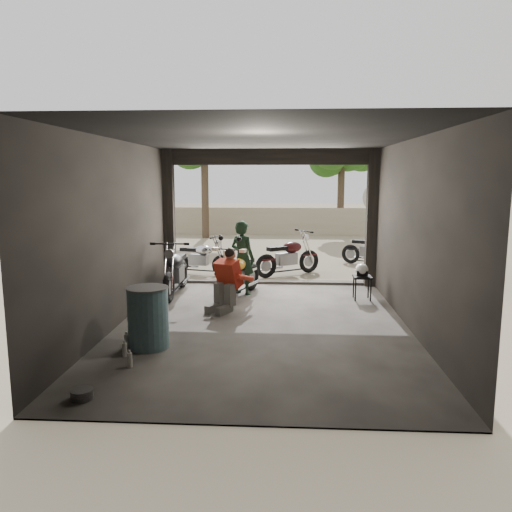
# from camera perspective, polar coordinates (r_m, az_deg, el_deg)

# --- Properties ---
(ground) EXTENTS (80.00, 80.00, 0.00)m
(ground) POSITION_cam_1_polar(r_m,az_deg,el_deg) (8.72, 0.71, -8.10)
(ground) COLOR #7A6D56
(ground) RESTS_ON ground
(garage) EXTENTS (7.00, 7.13, 3.20)m
(garage) POSITION_cam_1_polar(r_m,az_deg,el_deg) (8.97, 0.89, 0.77)
(garage) COLOR #2D2B28
(garage) RESTS_ON ground
(boundary_wall) EXTENTS (18.00, 0.30, 1.20)m
(boundary_wall) POSITION_cam_1_polar(r_m,az_deg,el_deg) (22.41, 2.44, 4.02)
(boundary_wall) COLOR gray
(boundary_wall) RESTS_ON ground
(tree_left) EXTENTS (2.20, 2.20, 5.60)m
(tree_left) POSITION_cam_1_polar(r_m,az_deg,el_deg) (21.14, -5.94, 12.86)
(tree_left) COLOR #382B1E
(tree_left) RESTS_ON ground
(tree_right) EXTENTS (2.20, 2.20, 5.00)m
(tree_right) POSITION_cam_1_polar(r_m,az_deg,el_deg) (22.47, 9.80, 11.47)
(tree_right) COLOR #382B1E
(tree_right) RESTS_ON ground
(main_bike) EXTENTS (1.23, 1.84, 1.14)m
(main_bike) POSITION_cam_1_polar(r_m,az_deg,el_deg) (10.74, -1.86, -1.70)
(main_bike) COLOR beige
(main_bike) RESTS_ON ground
(left_bike) EXTENTS (0.77, 1.83, 1.23)m
(left_bike) POSITION_cam_1_polar(r_m,az_deg,el_deg) (11.01, -9.17, -1.29)
(left_bike) COLOR black
(left_bike) RESTS_ON ground
(outside_bike_a) EXTENTS (1.66, 1.01, 1.05)m
(outside_bike_a) POSITION_cam_1_polar(r_m,az_deg,el_deg) (13.23, -6.41, 0.11)
(outside_bike_a) COLOR black
(outside_bike_a) RESTS_ON ground
(outside_bike_b) EXTENTS (1.83, 1.57, 1.17)m
(outside_bike_b) POSITION_cam_1_polar(r_m,az_deg,el_deg) (13.06, 3.69, 0.30)
(outside_bike_b) COLOR #3A0D0F
(outside_bike_b) RESTS_ON ground
(outside_bike_c) EXTENTS (1.70, 1.41, 1.08)m
(outside_bike_c) POSITION_cam_1_polar(r_m,az_deg,el_deg) (14.84, 13.00, 0.96)
(outside_bike_c) COLOR black
(outside_bike_c) RESTS_ON ground
(rider) EXTENTS (0.71, 0.66, 1.64)m
(rider) POSITION_cam_1_polar(r_m,az_deg,el_deg) (10.87, -1.56, -0.23)
(rider) COLOR black
(rider) RESTS_ON ground
(mechanic) EXTENTS (0.91, 0.99, 1.17)m
(mechanic) POSITION_cam_1_polar(r_m,az_deg,el_deg) (9.56, -3.61, -2.96)
(mechanic) COLOR #B73018
(mechanic) RESTS_ON ground
(stool) EXTENTS (0.37, 0.37, 0.52)m
(stool) POSITION_cam_1_polar(r_m,az_deg,el_deg) (10.66, 12.06, -2.65)
(stool) COLOR black
(stool) RESTS_ON ground
(helmet) EXTENTS (0.36, 0.36, 0.26)m
(helmet) POSITION_cam_1_polar(r_m,az_deg,el_deg) (10.65, 11.99, -1.54)
(helmet) COLOR white
(helmet) RESTS_ON stool
(oil_drum) EXTENTS (0.69, 0.69, 0.94)m
(oil_drum) POSITION_cam_1_polar(r_m,az_deg,el_deg) (7.70, -12.22, -6.99)
(oil_drum) COLOR #40636C
(oil_drum) RESTS_ON ground
(sign_post) EXTENTS (0.81, 0.08, 2.43)m
(sign_post) POSITION_cam_1_polar(r_m,az_deg,el_deg) (13.55, 13.72, 4.89)
(sign_post) COLOR black
(sign_post) RESTS_ON ground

